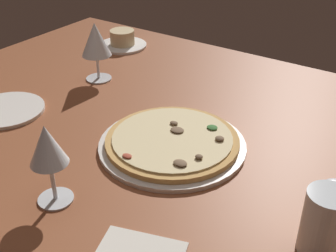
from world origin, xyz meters
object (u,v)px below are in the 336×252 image
(pizza_main, at_px, (172,142))
(wine_glass_far, at_px, (47,148))
(side_plate, at_px, (6,110))
(spoon, at_px, (336,187))
(ramekin_on_saucer, at_px, (122,40))
(wine_glass_near, at_px, (96,41))
(water_glass, at_px, (323,226))

(pizza_main, bearing_deg, wine_glass_far, -106.54)
(pizza_main, distance_m, side_plate, 0.45)
(wine_glass_far, distance_m, spoon, 0.54)
(ramekin_on_saucer, height_order, wine_glass_near, wine_glass_near)
(wine_glass_far, distance_m, side_plate, 0.41)
(side_plate, bearing_deg, pizza_main, 13.09)
(ramekin_on_saucer, distance_m, spoon, 0.91)
(water_glass, relative_size, side_plate, 0.61)
(pizza_main, relative_size, ramekin_on_saucer, 1.99)
(ramekin_on_saucer, bearing_deg, water_glass, -32.42)
(pizza_main, bearing_deg, spoon, 9.50)
(wine_glass_near, relative_size, side_plate, 0.88)
(spoon, bearing_deg, water_glass, -83.27)
(side_plate, bearing_deg, spoon, 11.52)
(wine_glass_far, bearing_deg, side_plate, 154.71)
(water_glass, xyz_separation_m, side_plate, (-0.80, 0.02, -0.05))
(pizza_main, relative_size, water_glass, 2.82)
(wine_glass_near, distance_m, spoon, 0.73)
(spoon, bearing_deg, wine_glass_far, -142.20)
(ramekin_on_saucer, xyz_separation_m, water_glass, (0.85, -0.54, 0.03))
(wine_glass_near, height_order, water_glass, wine_glass_near)
(spoon, bearing_deg, pizza_main, -170.50)
(wine_glass_near, xyz_separation_m, water_glass, (0.74, -0.29, -0.07))
(pizza_main, relative_size, spoon, 3.50)
(wine_glass_far, height_order, wine_glass_near, wine_glass_near)
(pizza_main, relative_size, side_plate, 1.71)
(wine_glass_near, relative_size, spoon, 1.81)
(pizza_main, relative_size, wine_glass_far, 2.02)
(wine_glass_far, relative_size, wine_glass_near, 0.96)
(water_glass, bearing_deg, pizza_main, 162.13)
(side_plate, bearing_deg, ramekin_on_saucer, 95.68)
(ramekin_on_saucer, bearing_deg, pizza_main, -40.91)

